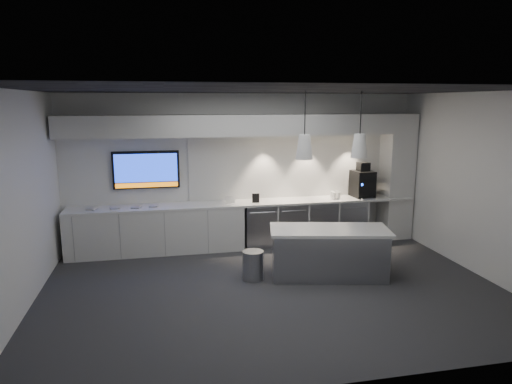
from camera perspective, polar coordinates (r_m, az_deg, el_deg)
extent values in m
plane|color=#2E2F31|center=(7.20, 2.12, -11.99)|extent=(7.00, 7.00, 0.00)
plane|color=black|center=(6.62, 2.31, 12.62)|extent=(7.00, 7.00, 0.00)
plane|color=white|center=(9.16, -1.57, 2.83)|extent=(7.00, 0.00, 7.00)
plane|color=white|center=(4.44, 10.06, -6.46)|extent=(7.00, 0.00, 7.00)
plane|color=white|center=(6.83, -27.63, -1.37)|extent=(0.00, 7.00, 7.00)
plane|color=white|center=(8.31, 26.32, 0.79)|extent=(0.00, 7.00, 7.00)
cube|color=white|center=(8.96, -1.18, -1.40)|extent=(6.80, 0.65, 0.04)
cube|color=silver|center=(8.93, -12.31, -4.69)|extent=(3.30, 0.63, 0.86)
cube|color=#919399|center=(9.12, 0.38, -4.12)|extent=(0.60, 0.61, 0.85)
cube|color=#919399|center=(9.27, 4.20, -3.89)|extent=(0.60, 0.61, 0.85)
cube|color=#919399|center=(9.46, 7.88, -3.66)|extent=(0.60, 0.61, 0.85)
cube|color=#919399|center=(9.68, 11.40, -3.43)|extent=(0.60, 0.61, 0.85)
cube|color=silver|center=(9.42, 5.66, 3.31)|extent=(4.60, 0.03, 1.30)
cube|color=silver|center=(8.78, -1.25, 8.36)|extent=(6.90, 0.60, 0.40)
cube|color=silver|center=(9.99, 17.14, 1.87)|extent=(0.55, 0.55, 2.60)
cube|color=black|center=(8.97, -13.56, 2.72)|extent=(1.25, 0.06, 0.72)
cube|color=#1330BB|center=(8.93, -13.58, 2.94)|extent=(1.17, 0.00, 0.54)
cube|color=orange|center=(8.98, -13.48, 0.86)|extent=(1.17, 0.00, 0.09)
cube|color=#919399|center=(7.64, 9.08, -7.65)|extent=(1.94, 1.10, 0.77)
cube|color=white|center=(7.52, 9.18, -4.72)|extent=(2.05, 1.21, 0.05)
cylinder|color=#919399|center=(7.47, -0.37, -9.15)|extent=(0.41, 0.41, 0.48)
cube|color=black|center=(9.68, 13.16, 1.00)|extent=(0.42, 0.47, 0.54)
cube|color=black|center=(9.62, 13.25, 3.11)|extent=(0.23, 0.23, 0.18)
cube|color=#919399|center=(9.51, 13.70, -0.77)|extent=(0.31, 0.22, 0.03)
cube|color=black|center=(8.90, -0.04, -0.76)|extent=(0.14, 0.03, 0.18)
cube|color=white|center=(8.84, -3.26, -0.99)|extent=(0.18, 0.05, 0.14)
cube|color=#9E9E9E|center=(8.85, -19.87, -2.03)|extent=(0.20, 0.20, 0.02)
cube|color=#9E9E9E|center=(8.80, -17.26, -1.93)|extent=(0.19, 0.19, 0.02)
cube|color=#9E9E9E|center=(8.74, -14.73, -1.87)|extent=(0.20, 0.20, 0.02)
cube|color=#9E9E9E|center=(8.78, -12.67, -1.72)|extent=(0.18, 0.18, 0.02)
cone|color=silver|center=(7.12, 6.06, 5.62)|extent=(0.27, 0.27, 0.38)
cylinder|color=black|center=(7.09, 6.16, 9.97)|extent=(0.02, 0.02, 0.70)
cone|color=silver|center=(7.45, 12.81, 5.65)|extent=(0.27, 0.27, 0.38)
cylinder|color=black|center=(7.42, 12.99, 9.80)|extent=(0.02, 0.02, 0.70)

